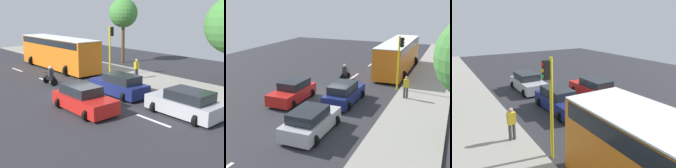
% 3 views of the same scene
% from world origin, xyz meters
% --- Properties ---
extents(ground_plane, '(40.00, 60.00, 0.10)m').
position_xyz_m(ground_plane, '(0.00, 0.00, -0.05)').
color(ground_plane, '#2D2D33').
extents(sidewalk, '(4.00, 60.00, 0.15)m').
position_xyz_m(sidewalk, '(7.00, 0.00, 0.07)').
color(sidewalk, '#9E998E').
rests_on(sidewalk, ground).
extents(lane_stripe_north, '(0.20, 2.40, 0.01)m').
position_xyz_m(lane_stripe_north, '(0.00, -6.00, 0.01)').
color(lane_stripe_north, white).
rests_on(lane_stripe_north, ground).
extents(lane_stripe_mid, '(0.20, 2.40, 0.01)m').
position_xyz_m(lane_stripe_mid, '(0.00, 0.00, 0.01)').
color(lane_stripe_mid, white).
rests_on(lane_stripe_mid, ground).
extents(lane_stripe_south, '(0.20, 2.40, 0.01)m').
position_xyz_m(lane_stripe_south, '(0.00, 6.00, 0.01)').
color(lane_stripe_south, white).
rests_on(lane_stripe_south, ground).
extents(lane_stripe_far_south, '(0.20, 2.40, 0.01)m').
position_xyz_m(lane_stripe_far_south, '(0.00, 12.00, 0.01)').
color(lane_stripe_far_south, white).
rests_on(lane_stripe_far_south, ground).
extents(car_red, '(2.25, 4.26, 1.52)m').
position_xyz_m(car_red, '(-1.90, -2.29, 0.71)').
color(car_red, red).
rests_on(car_red, ground).
extents(car_silver, '(2.31, 4.22, 1.52)m').
position_xyz_m(car_silver, '(1.91, -6.62, 0.71)').
color(car_silver, '#B7B7BC').
rests_on(car_silver, ground).
extents(car_dark_blue, '(2.16, 4.42, 1.52)m').
position_xyz_m(car_dark_blue, '(1.81, -1.25, 0.71)').
color(car_dark_blue, navy).
rests_on(car_dark_blue, ground).
extents(city_bus, '(3.20, 11.00, 3.16)m').
position_xyz_m(city_bus, '(3.47, 9.80, 1.85)').
color(city_bus, orange).
rests_on(city_bus, ground).
extents(motorcycle, '(0.60, 1.30, 1.53)m').
position_xyz_m(motorcycle, '(-0.38, 4.48, 0.64)').
color(motorcycle, black).
rests_on(motorcycle, ground).
extents(pedestrian_near_signal, '(0.40, 0.24, 1.69)m').
position_xyz_m(pedestrian_near_signal, '(5.85, 1.09, 1.06)').
color(pedestrian_near_signal, '#3F3F3F').
rests_on(pedestrian_near_signal, sidewalk).
extents(traffic_light_corner, '(0.49, 0.24, 4.50)m').
position_xyz_m(traffic_light_corner, '(4.85, 3.26, 2.93)').
color(traffic_light_corner, yellow).
rests_on(traffic_light_corner, ground).
extents(street_tree_north, '(3.13, 3.13, 7.06)m').
position_xyz_m(street_tree_north, '(10.77, 8.15, 5.44)').
color(street_tree_north, brown).
rests_on(street_tree_north, ground).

